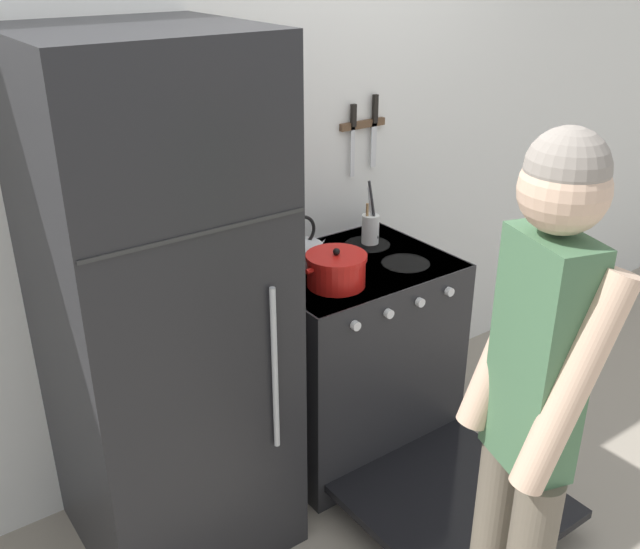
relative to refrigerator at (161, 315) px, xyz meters
name	(u,v)px	position (x,y,z in m)	size (l,w,h in m)	color
ground_plane	(259,428)	(0.57, 0.36, -0.94)	(14.00, 14.00, 0.00)	gray
wall_back	(244,167)	(0.57, 0.39, 0.33)	(10.00, 0.06, 2.55)	silver
refrigerator	(161,315)	(0.00, 0.00, 0.00)	(0.72, 0.74, 1.88)	black
stove_range	(356,360)	(0.87, 0.00, -0.50)	(0.80, 1.34, 0.89)	#232326
dutch_oven_pot	(336,270)	(0.69, -0.08, 0.02)	(0.28, 0.24, 0.15)	red
tea_kettle	(302,250)	(0.70, 0.17, 0.01)	(0.22, 0.17, 0.21)	silver
utensil_jar	(370,227)	(1.07, 0.17, 0.03)	(0.08, 0.08, 0.28)	silver
person	(530,416)	(0.50, -1.16, 0.05)	(0.35, 0.41, 1.74)	#6B6051
wall_knife_strip	(364,124)	(1.15, 0.34, 0.44)	(0.24, 0.03, 0.35)	brown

